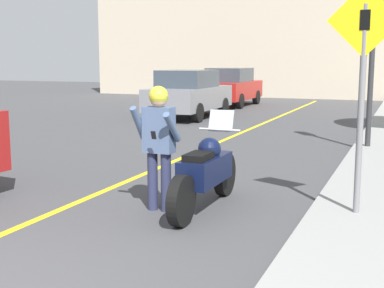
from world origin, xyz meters
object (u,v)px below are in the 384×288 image
motorcycle (206,172)px  traffic_light (373,34)px  person_biker (159,135)px  crossing_sign (362,77)px  parked_car_grey (189,94)px  parked_car_red (231,87)px

motorcycle → traffic_light: bearing=73.9°
person_biker → crossing_sign: (2.52, 0.54, 0.79)m
motorcycle → crossing_sign: size_ratio=0.81×
motorcycle → parked_car_grey: (-4.72, 10.81, 0.35)m
crossing_sign → parked_car_red: size_ratio=0.68×
motorcycle → parked_car_grey: 11.80m
traffic_light → parked_car_red: traffic_light is taller
motorcycle → crossing_sign: (1.96, 0.23, 1.31)m
motorcycle → parked_car_red: bearing=107.0°
parked_car_grey → person_biker: bearing=-69.5°
parked_car_grey → parked_car_red: same height
person_biker → parked_car_grey: person_biker is taller
person_biker → parked_car_red: (-4.37, 16.46, -0.17)m
crossing_sign → parked_car_grey: crossing_sign is taller
motorcycle → crossing_sign: crossing_sign is taller
person_biker → traffic_light: size_ratio=0.47×
parked_car_grey → motorcycle: bearing=-66.4°
traffic_light → parked_car_red: size_ratio=0.85×
person_biker → crossing_sign: crossing_sign is taller
person_biker → crossing_sign: bearing=12.1°
person_biker → parked_car_grey: bearing=110.5°
crossing_sign → person_biker: bearing=-167.9°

